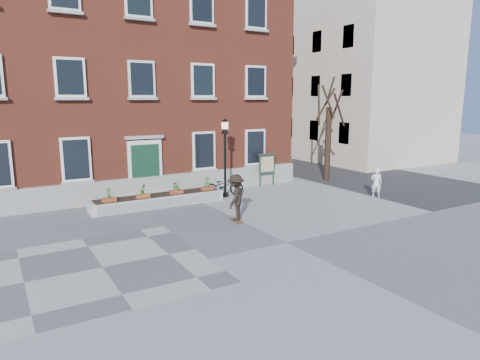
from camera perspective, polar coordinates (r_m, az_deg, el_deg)
ground at (r=15.01m, az=6.22°, el=-8.31°), size 100.00×100.00×0.00m
checker_patch at (r=13.49m, az=-17.86°, el=-11.02°), size 6.00×6.00×0.01m
bicycle at (r=21.75m, az=-2.18°, el=-0.75°), size 2.16×1.19×1.08m
parked_car at (r=34.00m, az=5.14°, el=3.56°), size 2.63×3.96×1.23m
bystander at (r=22.45m, az=17.73°, el=-0.35°), size 0.64×0.64×1.49m
brick_building at (r=26.15m, az=-16.54°, el=13.47°), size 18.40×10.85×12.60m
planter_assembly at (r=20.15m, az=-10.77°, el=-2.55°), size 6.20×1.12×1.15m
bare_tree at (r=26.20m, az=11.68°, el=5.99°), size 1.83×1.83×6.16m
side_street at (r=40.94m, az=10.13°, el=13.65°), size 15.20×36.00×14.50m
lamp_post at (r=21.26m, az=-2.01°, el=4.45°), size 0.40×0.40×3.93m
notice_board at (r=24.17m, az=3.60°, el=2.16°), size 1.10×0.16×1.87m
skateboarder at (r=17.14m, az=-0.53°, el=-2.33°), size 1.35×1.32×1.93m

